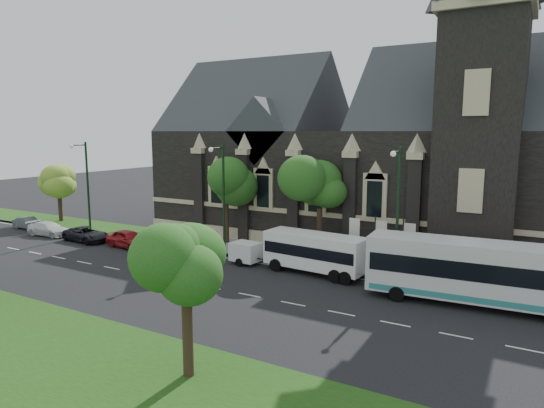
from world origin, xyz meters
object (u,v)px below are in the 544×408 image
Objects in this scene: tree_walk_far at (61,181)px; sedan at (177,245)px; banner_flag_left at (352,236)px; street_lamp_mid at (222,193)px; tour_coach at (482,272)px; banner_flag_right at (407,242)px; car_far_white at (49,229)px; tree_park_east at (192,267)px; street_lamp_near at (397,206)px; car_far_black at (86,234)px; street_lamp_far at (86,183)px; banner_flag_center at (379,239)px; tree_walk_left at (229,180)px; box_trailer at (246,252)px; shuttle_bus at (315,251)px; car_far_red at (128,239)px; car_far_grey at (29,223)px; tree_walk_right at (324,185)px.

tree_walk_far reaches higher than sedan.
banner_flag_left is (34.11, -1.18, -2.24)m from tree_walk_far.
tour_coach is (19.54, -2.11, -3.08)m from street_lamp_mid.
banner_flag_right reaches higher than car_far_white.
tree_park_east is 1.49× the size of sedan.
tree_walk_far is at bearing 178.03° from banner_flag_left.
tree_park_east is at bearing -120.78° from car_far_white.
tree_walk_far is at bearing 175.34° from street_lamp_near.
street_lamp_near is 28.22m from car_far_black.
street_lamp_far reaches higher than banner_flag_left.
banner_flag_center is at bearing -76.56° from car_far_black.
street_lamp_near is 3.74m from banner_flag_center.
box_trailer is at bearing -45.33° from tree_walk_left.
shuttle_bus is (32.40, -3.98, -2.98)m from tree_walk_far.
box_trailer is 0.70× the size of car_far_red.
car_far_white is at bearing 96.02° from car_far_black.
street_lamp_far is 30.47m from banner_flag_right.
car_far_white is at bearing 176.46° from tour_coach.
tree_park_east is at bearing -78.94° from shuttle_bus.
banner_flag_center is at bearing 42.25° from shuttle_bus.
shuttle_bus is 2.37× the size of box_trailer.
tree_walk_far is 1.57× the size of banner_flag_right.
car_far_grey is at bearing -174.78° from banner_flag_left.
street_lamp_far is 19.49m from box_trailer.
tree_park_east is 0.84× the size of shuttle_bus.
tour_coach is at bearing -37.40° from banner_flag_right.
car_far_black is (-10.06, -0.87, -0.03)m from sedan.
street_lamp_near is at bearing 0.00° from street_lamp_far.
tree_walk_right is 17.51m from car_far_red.
banner_flag_center is 1.00× the size of banner_flag_right.
tree_park_east reaches higher than car_far_red.
tree_park_east is 24.05m from car_far_red.
sedan is at bearing -174.35° from box_trailer.
street_lamp_far is 1.98× the size of car_far_red.
banner_flag_left reaches higher than shuttle_bus.
car_far_black reaches higher than car_far_white.
tree_walk_right is 1.71× the size of car_far_white.
car_far_red is at bearing -175.17° from street_lamp_near.
shuttle_bus is at bearing 169.99° from tour_coach.
tree_park_east is 20.97m from sedan.
street_lamp_near is (15.80, -3.61, -0.62)m from tree_walk_left.
tour_coach is at bearing -85.31° from car_far_black.
shuttle_bus is at bearing -5.96° from street_lamp_mid.
tree_walk_left is 1.91× the size of banner_flag_center.
tree_park_east is 0.81× the size of tree_walk_right.
tour_coach is 28.19m from car_far_red.
banner_flag_right reaches higher than box_trailer.
tree_walk_right is 22.37m from car_far_black.
box_trailer is 21.99m from car_far_white.
tree_walk_far is 0.70× the size of street_lamp_far.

